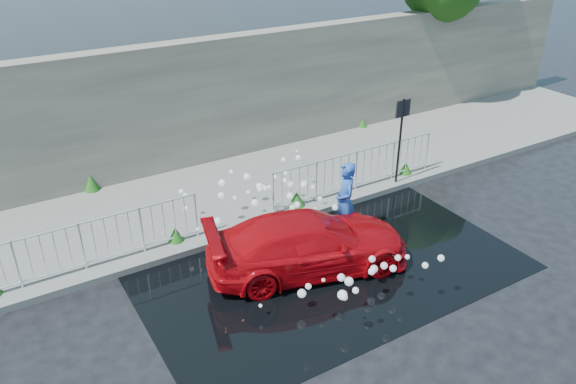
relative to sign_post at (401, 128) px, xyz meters
name	(u,v)px	position (x,y,z in m)	size (l,w,h in m)	color
ground	(336,298)	(-4.20, -3.10, -1.72)	(90.00, 90.00, 0.00)	black
pavement	(226,194)	(-4.20, 1.90, -1.65)	(30.00, 4.00, 0.15)	#5E5F5A
curb	(262,227)	(-4.20, -0.10, -1.64)	(30.00, 0.25, 0.16)	#5E5F5A
retaining_wall	(189,104)	(-4.20, 4.10, 0.18)	(30.00, 0.60, 3.50)	#534E46
puddle	(328,265)	(-3.70, -2.10, -1.72)	(8.00, 5.00, 0.01)	black
sign_post	(401,128)	(0.00, 0.00, 0.00)	(0.45, 0.06, 2.50)	black
railing_left	(82,245)	(-8.20, 0.25, -0.99)	(5.05, 0.05, 1.10)	silver
railing_right	(356,169)	(-1.20, 0.25, -0.99)	(5.05, 0.05, 1.10)	silver
weeds	(219,196)	(-4.60, 1.46, -1.40)	(12.17, 3.93, 0.43)	#225115
water_spray	(291,223)	(-4.03, -1.13, -1.04)	(3.61, 5.61, 1.06)	white
red_car	(309,243)	(-4.10, -1.95, -1.10)	(1.74, 4.28, 1.24)	#A5060D
person	(345,201)	(-2.70, -1.30, -0.79)	(0.68, 0.45, 1.86)	#204AA4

